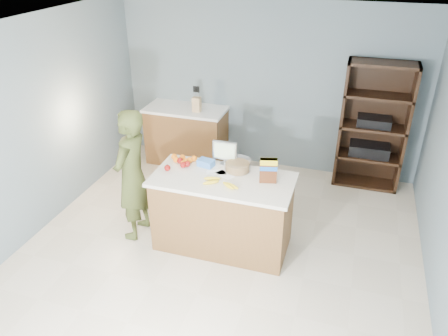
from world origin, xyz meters
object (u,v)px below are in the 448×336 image
(shelving_unit, at_px, (373,128))
(cereal_box, at_px, (268,169))
(counter_peninsula, at_px, (223,215))
(tv, at_px, (225,152))
(person, at_px, (132,176))

(shelving_unit, relative_size, cereal_box, 6.54)
(counter_peninsula, xyz_separation_m, tv, (-0.08, 0.33, 0.64))
(shelving_unit, bearing_deg, counter_peninsula, -127.11)
(shelving_unit, bearing_deg, cereal_box, -118.17)
(counter_peninsula, bearing_deg, shelving_unit, 52.89)
(cereal_box, bearing_deg, shelving_unit, 61.83)
(counter_peninsula, bearing_deg, person, -175.26)
(cereal_box, bearing_deg, person, -174.32)
(person, relative_size, tv, 5.67)
(shelving_unit, xyz_separation_m, tv, (-1.63, -1.72, 0.19))
(person, relative_size, cereal_box, 5.81)
(shelving_unit, bearing_deg, person, -140.76)
(shelving_unit, xyz_separation_m, person, (-2.62, -2.14, -0.06))
(tv, bearing_deg, cereal_box, -24.58)
(person, bearing_deg, cereal_box, 96.64)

